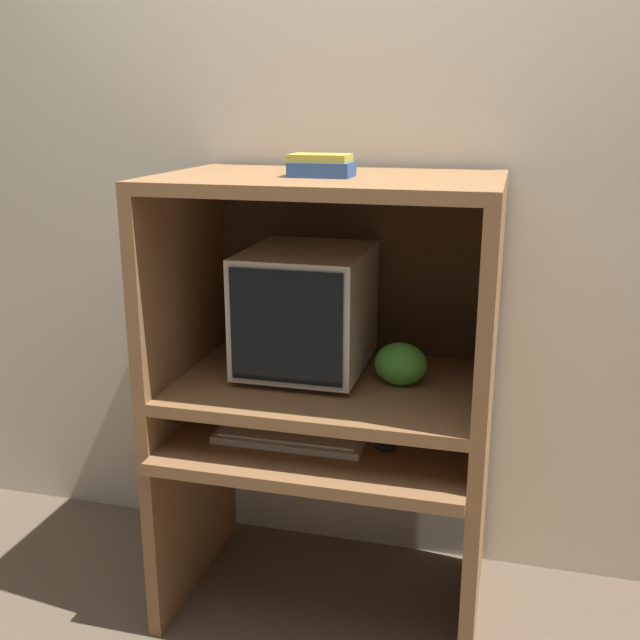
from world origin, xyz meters
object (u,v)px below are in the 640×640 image
object	(u,v)px
crt_monitor	(307,309)
mouse	(385,446)
book_stack	(321,166)
keyboard	(291,436)
snack_bag	(401,364)

from	to	relation	value
crt_monitor	mouse	size ratio (longest dim) A/B	6.92
mouse	book_stack	size ratio (longest dim) A/B	0.37
keyboard	book_stack	world-z (taller)	book_stack
mouse	snack_bag	size ratio (longest dim) A/B	0.41
keyboard	mouse	size ratio (longest dim) A/B	7.05
crt_monitor	keyboard	world-z (taller)	crt_monitor
keyboard	mouse	xyz separation A→B (m)	(0.28, 0.01, 0.00)
snack_bag	book_stack	xyz separation A→B (m)	(-0.23, -0.06, 0.57)
crt_monitor	keyboard	xyz separation A→B (m)	(-0.00, -0.18, -0.34)
crt_monitor	snack_bag	xyz separation A→B (m)	(0.30, -0.05, -0.13)
snack_bag	keyboard	bearing A→B (deg)	-156.65
keyboard	snack_bag	distance (m)	0.39
crt_monitor	snack_bag	bearing A→B (deg)	-9.42
snack_bag	mouse	bearing A→B (deg)	-99.18
mouse	crt_monitor	bearing A→B (deg)	148.14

